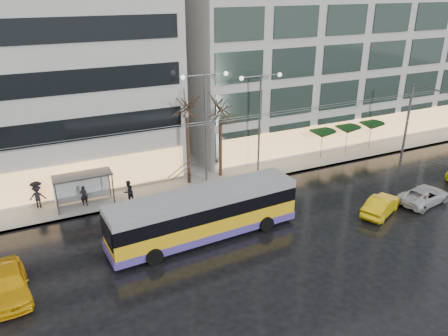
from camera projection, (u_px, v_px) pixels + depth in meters
ground at (245, 252)px, 27.33m from camera, size 140.00×140.00×0.00m
sidewalk at (193, 167)px, 39.73m from camera, size 80.00×10.00×0.15m
kerb at (215, 189)px, 35.61m from camera, size 80.00×0.10×0.15m
building_right at (323, 13)px, 45.68m from camera, size 32.00×14.00×25.00m
trolleybus at (204, 216)px, 28.41m from camera, size 12.87×5.17×5.91m
catenary at (208, 147)px, 32.66m from camera, size 42.24×5.12×7.00m
bus_shelter at (77, 183)px, 32.14m from camera, size 4.20×1.60×2.51m
street_lamp_near at (205, 113)px, 34.76m from camera, size 3.96×0.36×9.03m
street_lamp_far at (260, 109)px, 36.84m from camera, size 3.96×0.36×8.53m
tree_a at (186, 101)px, 33.90m from camera, size 3.20×3.20×8.40m
tree_b at (220, 105)px, 35.52m from camera, size 3.20×3.20×7.70m
parasol_a at (322, 134)px, 41.04m from camera, size 2.50×2.50×2.65m
parasol_b at (348, 130)px, 42.22m from camera, size 2.50×2.50×2.65m
parasol_c at (371, 126)px, 43.41m from camera, size 2.50×2.50×2.65m
taxi_a at (9, 283)px, 23.27m from camera, size 2.25×4.74×1.57m
taxi_b at (381, 205)px, 31.66m from camera, size 4.41×3.07×1.38m
sedan_silver at (424, 195)px, 33.24m from camera, size 4.91×2.88×1.28m
pedestrian_a at (83, 187)px, 32.28m from camera, size 1.27×1.28×2.19m
pedestrian_b at (128, 191)px, 33.02m from camera, size 1.07×1.01×1.75m
pedestrian_c at (37, 194)px, 32.09m from camera, size 1.27×0.97×2.11m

